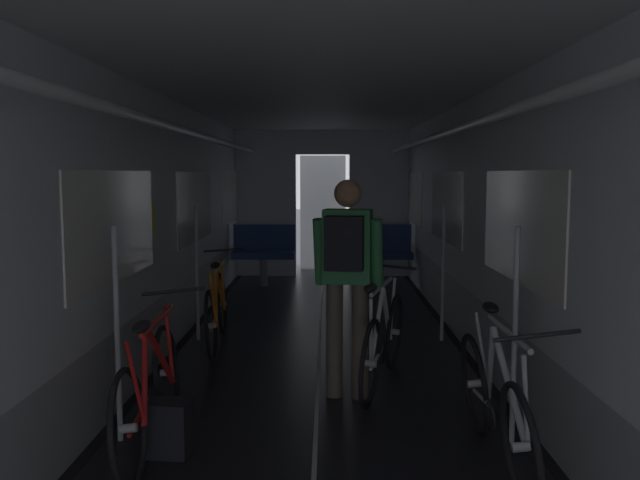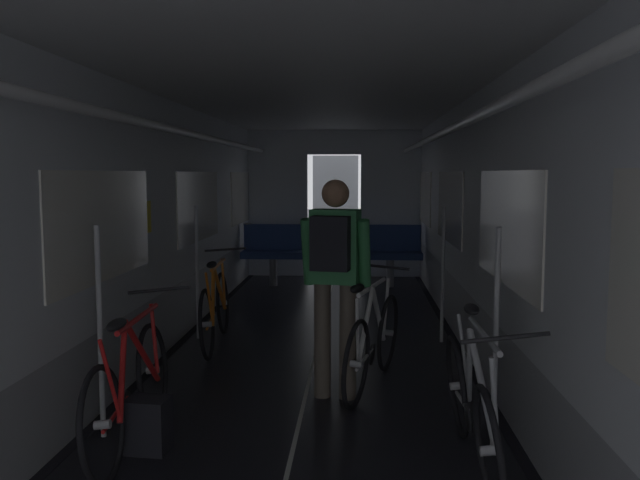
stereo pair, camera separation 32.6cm
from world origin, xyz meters
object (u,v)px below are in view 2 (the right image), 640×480
at_px(bench_seat_far_right, 390,249).
at_px(backpack_on_floor, 148,425).
at_px(person_cyclist_aisle, 335,268).
at_px(bicycle_red, 131,387).
at_px(bicycle_silver, 472,405).
at_px(bicycle_white_in_aisle, 373,341).
at_px(bicycle_orange, 215,308).
at_px(bench_seat_far_left, 274,249).

distance_m(bench_seat_far_right, backpack_on_floor, 6.45).
bearing_deg(person_cyclist_aisle, bicycle_red, -142.75).
bearing_deg(backpack_on_floor, bench_seat_far_right, 73.80).
distance_m(bench_seat_far_right, bicycle_silver, 6.32).
relative_size(bench_seat_far_right, bicycle_white_in_aisle, 0.60).
xyz_separation_m(bicycle_orange, person_cyclist_aisle, (1.25, -1.49, 0.63)).
height_order(bench_seat_far_left, backpack_on_floor, bench_seat_far_left).
relative_size(bicycle_silver, bicycle_white_in_aisle, 1.03).
bearing_deg(bicycle_red, bench_seat_far_left, 88.80).
bearing_deg(bench_seat_far_right, bicycle_white_in_aisle, -94.33).
bearing_deg(bench_seat_far_left, bicycle_white_in_aisle, -73.64).
distance_m(bicycle_red, bicycle_silver, 2.11).
bearing_deg(bicycle_silver, bicycle_orange, 128.24).
distance_m(bicycle_orange, backpack_on_floor, 2.54).
distance_m(person_cyclist_aisle, backpack_on_floor, 1.75).
bearing_deg(bicycle_red, bicycle_silver, -5.65).
xyz_separation_m(bicycle_silver, person_cyclist_aisle, (-0.84, 1.16, 0.63)).
bearing_deg(backpack_on_floor, bicycle_white_in_aisle, 42.56).
bearing_deg(backpack_on_floor, bicycle_red, 147.57).
bearing_deg(bicycle_white_in_aisle, bench_seat_far_left, 106.36).
relative_size(bicycle_orange, backpack_on_floor, 4.98).
bearing_deg(person_cyclist_aisle, bicycle_orange, 129.94).
relative_size(bench_seat_far_left, bench_seat_far_right, 1.00).
bearing_deg(backpack_on_floor, bicycle_orange, 92.79).
xyz_separation_m(bench_seat_far_right, bicycle_red, (-1.93, -6.10, -0.19)).
relative_size(bench_seat_far_right, bicycle_red, 0.58).
bearing_deg(backpack_on_floor, bench_seat_far_left, 90.02).
bearing_deg(bicycle_orange, bicycle_red, -90.17).
relative_size(bicycle_orange, bicycle_silver, 1.00).
bearing_deg(bicycle_orange, backpack_on_floor, -87.21).
xyz_separation_m(bench_seat_far_left, person_cyclist_aisle, (1.13, -5.15, 0.45)).
bearing_deg(bicycle_silver, bicycle_white_in_aisle, 110.64).
xyz_separation_m(bench_seat_far_left, bicycle_silver, (1.97, -6.31, -0.19)).
bearing_deg(bench_seat_far_left, bicycle_silver, -72.65).
relative_size(bicycle_red, backpack_on_floor, 4.98).
bearing_deg(bench_seat_far_right, bicycle_orange, -117.71).
height_order(bicycle_orange, backpack_on_floor, bicycle_orange).
distance_m(bench_seat_far_right, bicycle_white_in_aisle, 4.89).
bearing_deg(bicycle_orange, bicycle_white_in_aisle, -38.15).
distance_m(bicycle_orange, bicycle_white_in_aisle, 1.97).
relative_size(bicycle_red, bicycle_orange, 1.00).
distance_m(bicycle_orange, bicycle_silver, 3.38).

